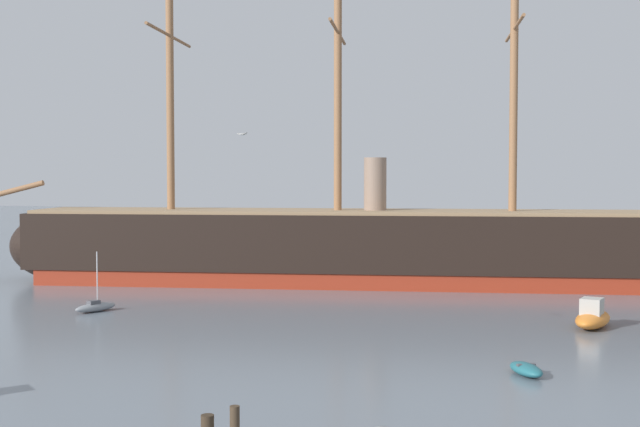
% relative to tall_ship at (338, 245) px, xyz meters
% --- Properties ---
extents(tall_ship, '(66.33, 17.53, 32.00)m').
position_rel_tall_ship_xyz_m(tall_ship, '(0.00, 0.00, 0.00)').
color(tall_ship, maroon).
rests_on(tall_ship, ground).
extents(dinghy_mid_right, '(2.26, 2.79, 0.61)m').
position_rel_tall_ship_xyz_m(dinghy_mid_right, '(17.00, -30.61, -3.18)').
color(dinghy_mid_right, '#236670').
rests_on(dinghy_mid_right, ground).
extents(sailboat_alongside_bow, '(2.31, 3.41, 4.30)m').
position_rel_tall_ship_xyz_m(sailboat_alongside_bow, '(-13.19, -18.96, -3.12)').
color(sailboat_alongside_bow, gray).
rests_on(sailboat_alongside_bow, ground).
extents(motorboat_alongside_stern, '(3.10, 5.00, 1.95)m').
position_rel_tall_ship_xyz_m(motorboat_alongside_stern, '(20.83, -16.43, -2.80)').
color(motorboat_alongside_stern, orange).
rests_on(motorboat_alongside_stern, ground).
extents(dinghy_far_left, '(2.06, 1.54, 0.45)m').
position_rel_tall_ship_xyz_m(dinghy_far_left, '(-26.76, 2.15, -3.26)').
color(dinghy_far_left, '#1E284C').
rests_on(dinghy_far_left, ground).
extents(dinghy_distant_centre, '(2.55, 2.24, 0.57)m').
position_rel_tall_ship_xyz_m(dinghy_distant_centre, '(5.62, 8.11, -3.20)').
color(dinghy_distant_centre, silver).
rests_on(dinghy_distant_centre, ground).
extents(seagull_in_flight, '(0.83, 0.82, 0.13)m').
position_rel_tall_ship_xyz_m(seagull_in_flight, '(2.63, -31.48, 8.45)').
color(seagull_in_flight, silver).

